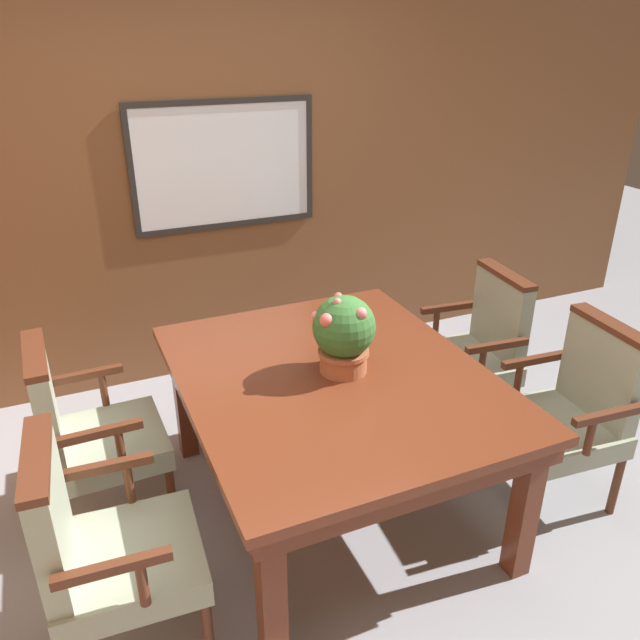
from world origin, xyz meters
TOP-DOWN VIEW (x-y plane):
  - ground_plane at (0.00, 0.00)m, footprint 14.00×14.00m
  - wall_back at (0.00, 1.90)m, footprint 7.20×0.08m
  - dining_table at (0.17, 0.28)m, footprint 1.32×1.59m
  - chair_left_far at (-0.89, 0.66)m, footprint 0.53×0.56m
  - chair_left_near at (-0.90, -0.09)m, footprint 0.55×0.57m
  - chair_right_far at (1.22, 0.63)m, footprint 0.57×0.59m
  - chair_right_near at (1.24, -0.08)m, footprint 0.56×0.58m
  - potted_plant at (0.22, 0.29)m, footprint 0.28×0.28m

SIDE VIEW (x-z plane):
  - ground_plane at x=0.00m, z-range 0.00..0.00m
  - chair_left_far at x=-0.89m, z-range 0.03..0.95m
  - chair_left_near at x=-0.90m, z-range 0.03..0.95m
  - chair_right_far at x=1.22m, z-range 0.03..0.95m
  - chair_right_near at x=1.24m, z-range 0.03..0.95m
  - dining_table at x=0.17m, z-range 0.28..1.02m
  - potted_plant at x=0.22m, z-range 0.75..1.11m
  - wall_back at x=0.00m, z-range 0.00..2.45m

